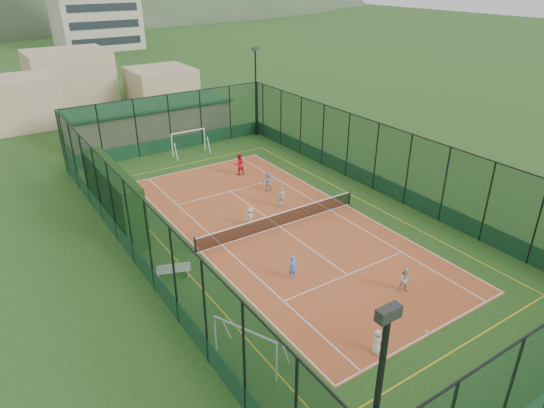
# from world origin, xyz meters

# --- Properties ---
(ground) EXTENTS (300.00, 300.00, 0.00)m
(ground) POSITION_xyz_m (0.00, 0.00, 0.00)
(ground) COLOR #204C1A
(ground) RESTS_ON ground
(court_slab) EXTENTS (11.17, 23.97, 0.01)m
(court_slab) POSITION_xyz_m (0.00, 0.00, 0.01)
(court_slab) COLOR #B75528
(court_slab) RESTS_ON ground
(tennis_net) EXTENTS (11.67, 0.12, 1.06)m
(tennis_net) POSITION_xyz_m (0.00, 0.00, 0.53)
(tennis_net) COLOR black
(tennis_net) RESTS_ON ground
(perimeter_fence) EXTENTS (18.12, 34.12, 5.00)m
(perimeter_fence) POSITION_xyz_m (0.00, 0.00, 2.50)
(perimeter_fence) COLOR #10321B
(perimeter_fence) RESTS_ON ground
(floodlight_ne) EXTENTS (0.60, 0.26, 8.25)m
(floodlight_ne) POSITION_xyz_m (8.60, 16.60, 4.12)
(floodlight_ne) COLOR black
(floodlight_ne) RESTS_ON ground
(clubhouse) EXTENTS (15.20, 7.20, 3.15)m
(clubhouse) POSITION_xyz_m (0.00, 22.00, 1.57)
(clubhouse) COLOR tan
(clubhouse) RESTS_ON ground
(hedge_left) EXTENTS (1.28, 8.51, 3.72)m
(hedge_left) POSITION_xyz_m (-8.30, 6.24, 1.86)
(hedge_left) COLOR black
(hedge_left) RESTS_ON ground
(white_bench) EXTENTS (1.79, 1.03, 0.98)m
(white_bench) POSITION_xyz_m (-7.80, -1.54, 0.49)
(white_bench) COLOR white
(white_bench) RESTS_ON ground
(futsal_goal_near) EXTENTS (3.14, 2.09, 1.97)m
(futsal_goal_near) POSITION_xyz_m (-7.89, -9.08, 0.98)
(futsal_goal_near) COLOR white
(futsal_goal_near) RESTS_ON ground
(futsal_goal_far) EXTENTS (3.16, 0.95, 2.03)m
(futsal_goal_far) POSITION_xyz_m (0.90, 15.31, 1.02)
(futsal_goal_far) COLOR white
(futsal_goal_far) RESTS_ON ground
(child_near_left) EXTENTS (0.68, 0.65, 1.17)m
(child_near_left) POSITION_xyz_m (-2.84, -11.41, 0.59)
(child_near_left) COLOR white
(child_near_left) RESTS_ON court_slab
(child_near_mid) EXTENTS (0.55, 0.43, 1.35)m
(child_near_mid) POSITION_xyz_m (-2.61, -5.05, 0.68)
(child_near_mid) COLOR #5487F0
(child_near_mid) RESTS_ON court_slab
(child_near_right) EXTENTS (0.82, 0.78, 1.34)m
(child_near_right) POSITION_xyz_m (1.42, -9.06, 0.68)
(child_near_right) COLOR silver
(child_near_right) RESTS_ON court_slab
(child_far_left) EXTENTS (0.78, 0.45, 1.21)m
(child_far_left) POSITION_xyz_m (-1.45, 1.20, 0.62)
(child_far_left) COLOR silver
(child_far_left) RESTS_ON court_slab
(child_far_right) EXTENTS (0.86, 0.44, 1.40)m
(child_far_right) POSITION_xyz_m (1.75, 2.30, 0.71)
(child_far_right) COLOR white
(child_far_right) RESTS_ON court_slab
(child_far_back) EXTENTS (1.38, 0.49, 1.47)m
(child_far_back) POSITION_xyz_m (2.42, 4.98, 0.74)
(child_far_back) COLOR silver
(child_far_back) RESTS_ON court_slab
(coach) EXTENTS (0.88, 0.70, 1.74)m
(coach) POSITION_xyz_m (2.18, 8.82, 0.88)
(coach) COLOR red
(coach) RESTS_ON court_slab
(tennis_balls) EXTENTS (6.07, 1.49, 0.07)m
(tennis_balls) POSITION_xyz_m (1.19, 1.33, 0.04)
(tennis_balls) COLOR #CCE033
(tennis_balls) RESTS_ON court_slab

